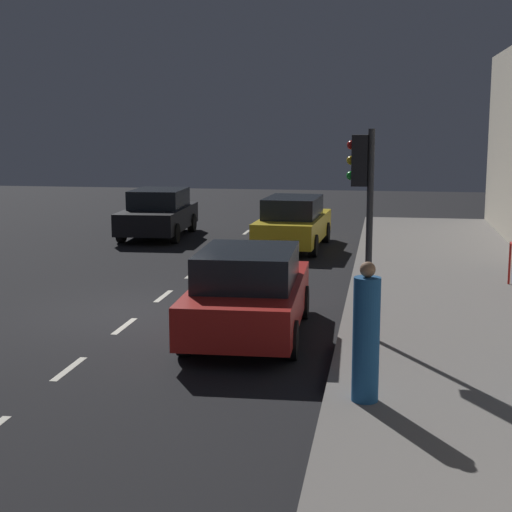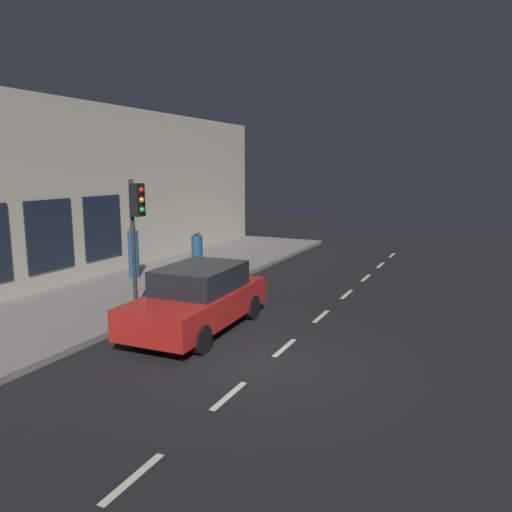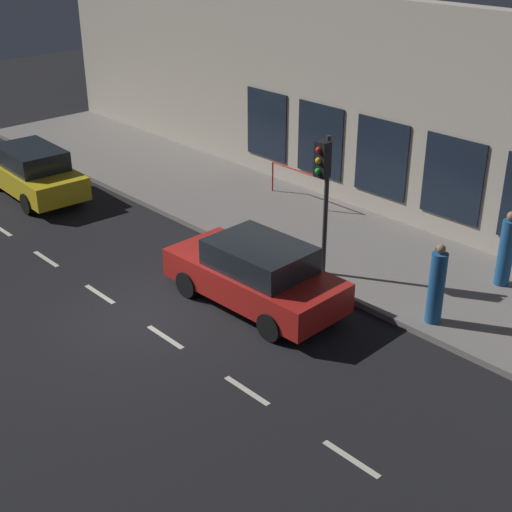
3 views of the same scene
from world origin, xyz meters
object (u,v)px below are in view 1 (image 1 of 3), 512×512
traffic_light (362,187)px  parked_car_1 (158,213)px  pedestrian_0 (366,337)px  parked_car_2 (293,223)px  parked_car_0 (249,292)px

traffic_light → parked_car_1: bearing=120.7°
pedestrian_0 → traffic_light: bearing=61.6°
traffic_light → parked_car_1: size_ratio=0.79×
parked_car_1 → pedestrian_0: pedestrian_0 is taller
parked_car_2 → pedestrian_0: bearing=-76.7°
parked_car_2 → pedestrian_0: (2.52, -13.34, 0.22)m
traffic_light → parked_car_0: bearing=174.1°
parked_car_2 → parked_car_1: bearing=162.3°
traffic_light → pedestrian_0: bearing=-86.7°
traffic_light → parked_car_2: (-2.33, 10.15, -1.91)m
parked_car_0 → parked_car_1: same height
parked_car_0 → parked_car_2: size_ratio=0.95×
parked_car_0 → traffic_light: bearing=-7.9°
parked_car_0 → parked_car_1: 12.79m
parked_car_1 → parked_car_2: size_ratio=0.96×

